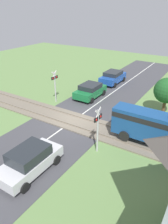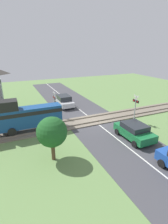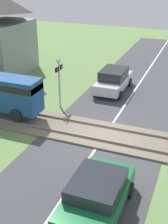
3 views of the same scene
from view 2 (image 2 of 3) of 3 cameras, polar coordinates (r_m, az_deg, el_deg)
name	(u,v)px [view 2 (image 2 of 3)]	position (r m, az deg, el deg)	size (l,w,h in m)	color
ground_plane	(93,120)	(20.13, 3.01, -2.74)	(60.00, 60.00, 0.00)	#66894C
road_surface	(93,120)	(20.13, 3.01, -2.71)	(48.00, 6.40, 0.02)	#424247
track_bed	(93,120)	(20.11, 3.02, -2.56)	(2.80, 48.00, 0.24)	#756B5B
car_near_crossing	(134,131)	(16.53, 16.08, -5.94)	(3.89, 2.07, 1.46)	#197038
car_far_side	(64,101)	(24.87, -6.57, 3.67)	(4.07, 1.93, 1.59)	silver
crossing_signal_west_approach	(135,105)	(19.50, 16.42, 2.07)	(0.90, 0.18, 3.20)	#B7B7B7
crossing_signal_east_approach	(55,102)	(20.38, -9.61, 3.40)	(0.90, 0.18, 3.20)	#B7B7B7
tree_roadside_hedge	(52,132)	(12.61, -10.44, -6.47)	(2.20, 2.20, 3.36)	brown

